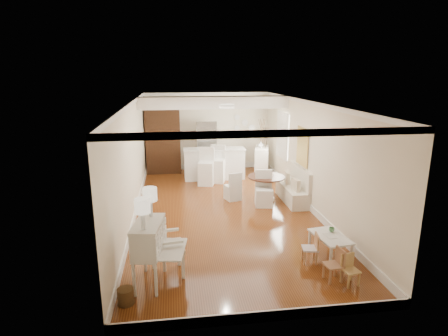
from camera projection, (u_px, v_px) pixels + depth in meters
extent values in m
plane|color=brown|center=(224.00, 211.00, 9.72)|extent=(9.00, 9.00, 0.00)
cube|color=white|center=(224.00, 102.00, 9.02)|extent=(4.50, 9.00, 0.04)
cube|color=#EFE4CB|center=(207.00, 131.00, 13.69)|extent=(4.50, 0.04, 2.80)
cube|color=#EFE4CB|center=(268.00, 233.00, 5.05)|extent=(4.50, 0.04, 2.80)
cube|color=#EFE4CB|center=(132.00, 161.00, 9.08)|extent=(0.04, 9.00, 2.80)
cube|color=#EFE4CB|center=(310.00, 156.00, 9.67)|extent=(0.04, 9.00, 2.80)
cube|color=white|center=(214.00, 103.00, 11.18)|extent=(4.50, 0.45, 0.36)
cube|color=tan|center=(302.00, 147.00, 10.10)|extent=(0.04, 0.84, 1.04)
cube|color=white|center=(283.00, 135.00, 11.93)|extent=(0.04, 1.10, 1.40)
cylinder|color=#381E11|center=(174.00, 120.00, 13.40)|extent=(0.30, 0.03, 0.30)
cylinder|color=white|center=(227.00, 106.00, 8.55)|extent=(0.36, 0.36, 0.08)
cube|color=silver|center=(149.00, 253.00, 6.27)|extent=(1.00, 1.01, 1.12)
cube|color=white|center=(167.00, 246.00, 6.59)|extent=(0.68, 0.68, 1.06)
cylinder|color=#503419|center=(126.00, 296.00, 5.81)|extent=(0.33, 0.33, 0.26)
cube|color=silver|center=(330.00, 246.00, 7.27)|extent=(0.65, 0.95, 0.44)
cube|color=#9B6846|center=(333.00, 265.00, 6.42)|extent=(0.32, 0.32, 0.59)
cube|color=tan|center=(310.00, 248.00, 7.05)|extent=(0.32, 0.32, 0.58)
cube|color=tan|center=(351.00, 270.00, 6.30)|extent=(0.30, 0.30, 0.54)
cube|color=silver|center=(292.00, 184.00, 10.34)|extent=(0.52, 1.60, 0.98)
cylinder|color=#4F2819|center=(266.00, 188.00, 10.45)|extent=(1.06, 1.06, 0.70)
cube|color=white|center=(264.00, 189.00, 10.01)|extent=(0.52, 0.54, 0.95)
cube|color=silver|center=(233.00, 186.00, 10.51)|extent=(0.49, 0.50, 0.81)
cube|color=white|center=(214.00, 164.00, 12.58)|extent=(2.05, 0.65, 1.03)
cube|color=white|center=(206.00, 167.00, 11.85)|extent=(0.57, 0.57, 1.19)
cube|color=white|center=(217.00, 164.00, 12.16)|extent=(0.60, 0.60, 1.20)
cube|color=#381E11|center=(163.00, 141.00, 13.23)|extent=(1.20, 0.60, 2.30)
imported|color=silver|center=(216.00, 146.00, 13.52)|extent=(0.75, 0.65, 1.80)
cube|color=white|center=(262.00, 161.00, 13.12)|extent=(0.69, 1.09, 0.96)
imported|color=#5B9C63|center=(332.00, 230.00, 7.39)|extent=(0.14, 0.14, 0.09)
imported|color=white|center=(260.00, 144.00, 13.00)|extent=(0.23, 0.23, 0.21)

